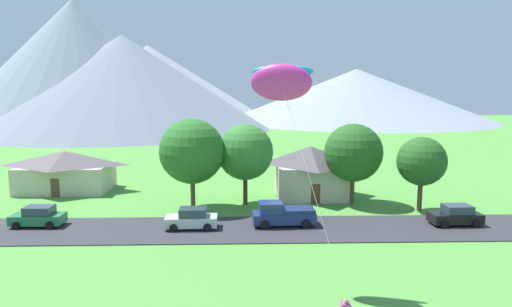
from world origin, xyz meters
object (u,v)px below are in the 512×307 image
parked_car_black_mid_west (456,215)px  tree_right_of_center (192,151)px  house_left_center (66,170)px  kite_flyer_with_kite (282,84)px  pickup_truck_navy_west_side (282,214)px  house_leftmost (310,170)px  tree_near_left (422,161)px  parked_car_green_mid_east (38,217)px  parked_car_silver_west_end (192,219)px  tree_left_of_center (245,152)px  tree_center (353,153)px

parked_car_black_mid_west → tree_right_of_center: bearing=165.0°
house_left_center → kite_flyer_with_kite: (22.22, -24.71, 9.23)m
pickup_truck_navy_west_side → kite_flyer_with_kite: bearing=-95.6°
house_leftmost → tree_near_left: 11.76m
house_left_center → parked_car_green_mid_east: house_left_center is taller
house_left_center → tree_near_left: bearing=-14.7°
tree_near_left → parked_car_silver_west_end: 21.68m
tree_left_of_center → parked_car_green_mid_east: bearing=-158.3°
tree_right_of_center → tree_near_left: bearing=-4.1°
tree_center → parked_car_silver_west_end: (-15.13, -7.91, -4.29)m
parked_car_silver_west_end → parked_car_black_mid_west: same height
tree_left_of_center → tree_near_left: bearing=-10.3°
parked_car_green_mid_east → parked_car_black_mid_west: bearing=-1.0°
parked_car_silver_west_end → kite_flyer_with_kite: 16.15m
parked_car_green_mid_east → kite_flyer_with_kite: size_ratio=0.33×
tree_near_left → kite_flyer_with_kite: bearing=-133.6°
parked_car_silver_west_end → house_left_center: bearing=137.6°
tree_left_of_center → house_leftmost: bearing=29.2°
house_leftmost → tree_left_of_center: bearing=-150.8°
parked_car_silver_west_end → parked_car_green_mid_east: 12.86m
house_leftmost → kite_flyer_with_kite: bearing=-102.9°
tree_center → tree_left_of_center: bearing=-179.6°
parked_car_silver_west_end → parked_car_black_mid_west: (22.02, 0.34, 0.00)m
tree_left_of_center → parked_car_silver_west_end: tree_left_of_center is taller
parked_car_black_mid_west → parked_car_green_mid_east: size_ratio=1.01×
pickup_truck_navy_west_side → house_left_center: bearing=149.2°
tree_near_left → parked_car_green_mid_east: (-33.60, -3.90, -3.87)m
parked_car_black_mid_west → parked_car_green_mid_east: same height
tree_right_of_center → pickup_truck_navy_west_side: tree_right_of_center is taller
kite_flyer_with_kite → parked_car_silver_west_end: bearing=122.0°
tree_left_of_center → tree_center: tree_center is taller
tree_near_left → tree_center: size_ratio=0.87×
tree_center → parked_car_green_mid_east: 29.12m
parked_car_green_mid_east → pickup_truck_navy_west_side: 20.28m
parked_car_green_mid_east → tree_right_of_center: bearing=24.0°
tree_center → parked_car_green_mid_east: bearing=-166.1°
parked_car_silver_west_end → parked_car_green_mid_east: same height
tree_left_of_center → tree_right_of_center: tree_right_of_center is taller
parked_car_black_mid_west → kite_flyer_with_kite: 21.71m
kite_flyer_with_kite → parked_car_green_mid_east: bearing=149.7°
tree_left_of_center → pickup_truck_navy_west_side: 8.93m
house_left_center → parked_car_silver_west_end: house_left_center is taller
tree_center → kite_flyer_with_kite: size_ratio=0.63×
tree_near_left → parked_car_black_mid_west: 6.09m
parked_car_silver_west_end → tree_right_of_center: bearing=95.6°
house_left_center → kite_flyer_with_kite: kite_flyer_with_kite is taller
tree_left_of_center → tree_center: (10.72, 0.08, -0.11)m
tree_right_of_center → pickup_truck_navy_west_side: 10.93m
parked_car_black_mid_west → kite_flyer_with_kite: size_ratio=0.33×
tree_near_left → tree_left_of_center: bearing=169.7°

